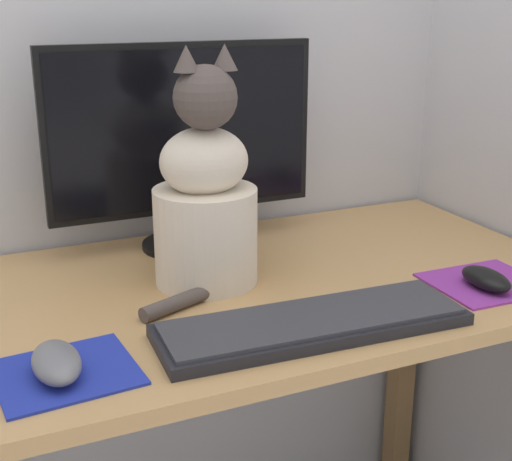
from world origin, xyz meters
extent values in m
cube|color=tan|center=(0.00, 0.00, 0.72)|extent=(1.28, 0.63, 0.02)
cube|color=olive|center=(0.60, 0.27, 0.36)|extent=(0.05, 0.05, 0.71)
cylinder|color=black|center=(0.02, 0.22, 0.74)|extent=(0.17, 0.17, 0.01)
cylinder|color=black|center=(0.02, 0.22, 0.78)|extent=(0.04, 0.04, 0.06)
cube|color=black|center=(0.02, 0.22, 0.97)|extent=(0.51, 0.02, 0.32)
cube|color=black|center=(0.02, 0.21, 0.97)|extent=(0.49, 0.00, 0.29)
cube|color=black|center=(0.08, -0.21, 0.74)|extent=(0.47, 0.16, 0.02)
cube|color=#333338|center=(0.08, -0.21, 0.76)|extent=(0.45, 0.15, 0.01)
cube|color=#1E2D9E|center=(-0.28, -0.19, 0.74)|extent=(0.19, 0.17, 0.00)
cube|color=purple|center=(0.43, -0.17, 0.74)|extent=(0.19, 0.17, 0.00)
ellipsoid|color=slate|center=(-0.29, -0.19, 0.76)|extent=(0.06, 0.11, 0.04)
ellipsoid|color=black|center=(0.41, -0.19, 0.75)|extent=(0.06, 0.10, 0.03)
cylinder|color=beige|center=(0.00, 0.04, 0.82)|extent=(0.18, 0.18, 0.16)
ellipsoid|color=beige|center=(0.00, 0.04, 0.95)|extent=(0.15, 0.13, 0.11)
sphere|color=#4C423D|center=(0.00, 0.02, 1.05)|extent=(0.11, 0.11, 0.10)
cone|color=#4C423D|center=(-0.03, 0.02, 1.11)|extent=(0.04, 0.04, 0.04)
cone|color=#4C423D|center=(0.03, 0.02, 1.11)|extent=(0.04, 0.04, 0.04)
cylinder|color=#4C423D|center=(-0.04, -0.04, 0.75)|extent=(0.22, 0.11, 0.02)
camera|label=1|loc=(-0.38, -1.04, 1.20)|focal=50.00mm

